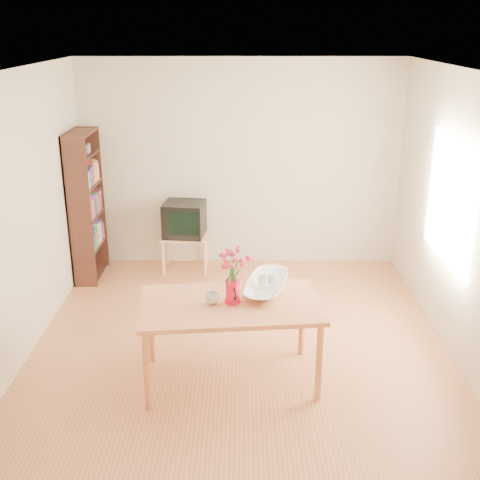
{
  "coord_description": "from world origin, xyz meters",
  "views": [
    {
      "loc": [
        0.02,
        -5.15,
        2.98
      ],
      "look_at": [
        0.0,
        0.3,
        1.0
      ],
      "focal_mm": 45.0,
      "sensor_mm": 36.0,
      "label": 1
    }
  ],
  "objects_px": {
    "mug": "(212,298)",
    "bowl": "(267,265)",
    "table": "(230,311)",
    "pitcher": "(233,292)",
    "television": "(184,218)"
  },
  "relations": [
    {
      "from": "pitcher",
      "to": "television",
      "type": "xyz_separation_m",
      "value": [
        -0.64,
        2.54,
        -0.17
      ]
    },
    {
      "from": "pitcher",
      "to": "bowl",
      "type": "distance_m",
      "value": 0.42
    },
    {
      "from": "table",
      "to": "mug",
      "type": "distance_m",
      "value": 0.19
    },
    {
      "from": "mug",
      "to": "bowl",
      "type": "distance_m",
      "value": 0.58
    },
    {
      "from": "pitcher",
      "to": "television",
      "type": "height_order",
      "value": "pitcher"
    },
    {
      "from": "table",
      "to": "television",
      "type": "relative_size",
      "value": 2.97
    },
    {
      "from": "mug",
      "to": "table",
      "type": "bearing_deg",
      "value": 161.12
    },
    {
      "from": "mug",
      "to": "television",
      "type": "xyz_separation_m",
      "value": [
        -0.47,
        2.56,
        -0.12
      ]
    },
    {
      "from": "table",
      "to": "pitcher",
      "type": "distance_m",
      "value": 0.17
    },
    {
      "from": "pitcher",
      "to": "television",
      "type": "relative_size",
      "value": 0.39
    },
    {
      "from": "bowl",
      "to": "television",
      "type": "bearing_deg",
      "value": 112.42
    },
    {
      "from": "table",
      "to": "mug",
      "type": "bearing_deg",
      "value": 177.06
    },
    {
      "from": "table",
      "to": "pitcher",
      "type": "height_order",
      "value": "pitcher"
    },
    {
      "from": "pitcher",
      "to": "television",
      "type": "distance_m",
      "value": 2.62
    },
    {
      "from": "pitcher",
      "to": "table",
      "type": "bearing_deg",
      "value": -165.95
    }
  ]
}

